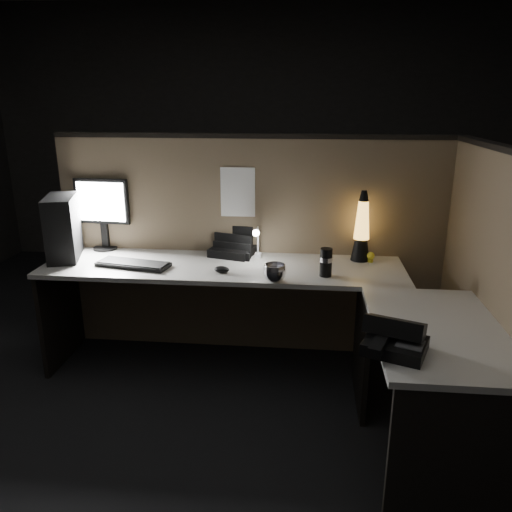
# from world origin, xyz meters

# --- Properties ---
(floor) EXTENTS (6.00, 6.00, 0.00)m
(floor) POSITION_xyz_m (0.00, 0.00, 0.00)
(floor) COLOR black
(floor) RESTS_ON ground
(room_shell) EXTENTS (6.00, 6.00, 6.00)m
(room_shell) POSITION_xyz_m (0.00, 0.00, 1.62)
(room_shell) COLOR silver
(room_shell) RESTS_ON ground
(partition_back) EXTENTS (2.66, 0.06, 1.50)m
(partition_back) POSITION_xyz_m (0.00, 0.93, 0.75)
(partition_back) COLOR brown
(partition_back) RESTS_ON ground
(partition_right) EXTENTS (0.06, 1.66, 1.50)m
(partition_right) POSITION_xyz_m (1.33, 0.10, 0.75)
(partition_right) COLOR brown
(partition_right) RESTS_ON ground
(desk) EXTENTS (2.60, 1.60, 0.73)m
(desk) POSITION_xyz_m (0.18, 0.25, 0.58)
(desk) COLOR beige
(desk) RESTS_ON ground
(pc_tower) EXTENTS (0.29, 0.43, 0.41)m
(pc_tower) POSITION_xyz_m (-1.22, 0.65, 0.94)
(pc_tower) COLOR black
(pc_tower) RESTS_ON desk
(monitor) EXTENTS (0.39, 0.17, 0.50)m
(monitor) POSITION_xyz_m (-1.04, 0.88, 1.03)
(monitor) COLOR black
(monitor) RESTS_ON desk
(keyboard) EXTENTS (0.49, 0.25, 0.02)m
(keyboard) POSITION_xyz_m (-0.71, 0.52, 0.74)
(keyboard) COLOR black
(keyboard) RESTS_ON desk
(mouse) EXTENTS (0.11, 0.09, 0.04)m
(mouse) POSITION_xyz_m (-0.13, 0.46, 0.75)
(mouse) COLOR black
(mouse) RESTS_ON desk
(clip_lamp) EXTENTS (0.04, 0.18, 0.23)m
(clip_lamp) POSITION_xyz_m (0.06, 0.72, 0.86)
(clip_lamp) COLOR white
(clip_lamp) RESTS_ON desk
(organizer) EXTENTS (0.33, 0.30, 0.21)m
(organizer) POSITION_xyz_m (-0.12, 0.83, 0.78)
(organizer) COLOR black
(organizer) RESTS_ON desk
(lava_lamp) EXTENTS (0.12, 0.12, 0.46)m
(lava_lamp) POSITION_xyz_m (0.73, 0.80, 0.92)
(lava_lamp) COLOR black
(lava_lamp) RESTS_ON desk
(travel_mug) EXTENTS (0.08, 0.08, 0.17)m
(travel_mug) POSITION_xyz_m (0.50, 0.46, 0.82)
(travel_mug) COLOR black
(travel_mug) RESTS_ON desk
(steel_mug) EXTENTS (0.15, 0.15, 0.10)m
(steel_mug) POSITION_xyz_m (0.20, 0.34, 0.78)
(steel_mug) COLOR silver
(steel_mug) RESTS_ON desk
(figurine) EXTENTS (0.05, 0.05, 0.05)m
(figurine) POSITION_xyz_m (0.80, 0.76, 0.77)
(figurine) COLOR yellow
(figurine) RESTS_ON desk
(pinned_paper) EXTENTS (0.23, 0.00, 0.33)m
(pinned_paper) POSITION_xyz_m (-0.09, 0.90, 1.15)
(pinned_paper) COLOR white
(pinned_paper) RESTS_ON partition_back
(desk_phone) EXTENTS (0.31, 0.30, 0.15)m
(desk_phone) POSITION_xyz_m (0.76, -0.44, 0.79)
(desk_phone) COLOR black
(desk_phone) RESTS_ON desk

